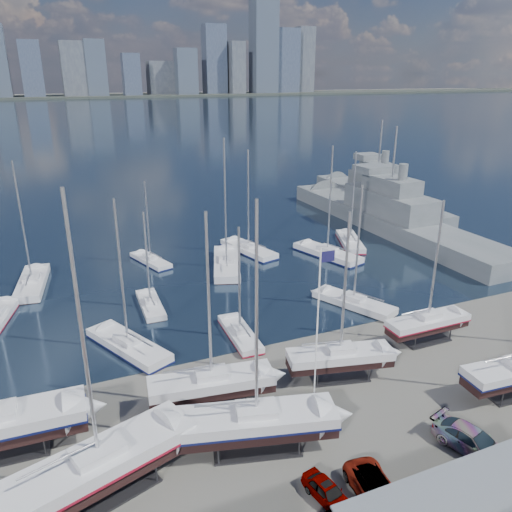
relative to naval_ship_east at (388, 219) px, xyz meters
name	(u,v)px	position (x,y,z in m)	size (l,w,h in m)	color
ground	(318,406)	(-34.41, -36.95, -1.67)	(1400.00, 1400.00, 0.00)	#605E59
water	(66,116)	(-34.41, 273.05, -1.82)	(1400.00, 600.00, 0.40)	#192F3B
far_shore	(51,97)	(-34.41, 533.05, -0.57)	(1400.00, 80.00, 2.20)	#2D332D
skyline	(38,58)	(-42.24, 526.81, 37.42)	(639.14, 43.80, 107.69)	#475166
sailboat_cradle_1	(100,465)	(-50.88, -39.32, 0.57)	(12.51, 6.98, 19.22)	#2D2D33
sailboat_cradle_2	(212,384)	(-41.96, -33.72, 0.39)	(9.88, 3.98, 15.70)	#2D2D33
sailboat_cradle_3	(256,422)	(-40.61, -39.27, 0.49)	(11.44, 5.78, 17.67)	#2D2D33
sailboat_cradle_4	(340,357)	(-30.80, -34.22, 0.34)	(9.23, 4.45, 14.63)	#2D2D33
sailboat_cradle_6	(428,323)	(-19.70, -32.15, 0.30)	(8.55, 2.42, 13.97)	#2D2D33
sailboat_moored_2	(33,284)	(-54.73, -3.06, -1.34)	(4.35, 10.90, 16.00)	black
sailboat_moored_3	(128,347)	(-46.52, -22.55, -1.36)	(6.87, 10.43, 15.22)	black
sailboat_moored_4	(151,305)	(-42.74, -14.48, -1.34)	(2.38, 7.67, 11.48)	black
sailboat_moored_5	(151,261)	(-39.83, -0.63, -1.36)	(4.53, 8.20, 11.82)	black
sailboat_moored_6	(240,334)	(-36.03, -24.46, -1.36)	(2.55, 8.02, 11.86)	black
sailboat_moored_7	(227,265)	(-30.84, -6.25, -1.34)	(6.93, 12.25, 17.83)	black
sailboat_moored_8	(249,250)	(-25.84, -1.81, -1.36)	(5.46, 10.71, 15.42)	black
sailboat_moored_9	(354,304)	(-21.85, -22.94, -1.34)	(6.40, 9.72, 14.32)	black
sailboat_moored_10	(327,255)	(-16.26, -7.85, -1.36)	(6.16, 11.27, 16.23)	black
sailboat_moored_11	(350,243)	(-10.34, -4.59, -1.36)	(6.17, 10.09, 14.61)	black
naval_ship_east	(388,219)	(0.00, 0.00, 0.00)	(8.59, 49.39, 18.44)	slate
naval_ship_west	(376,195)	(8.50, 15.12, 0.00)	(8.61, 40.08, 17.58)	slate
car_a	(328,492)	(-38.42, -45.10, -1.03)	(1.50, 3.72, 1.27)	gray
car_c	(376,490)	(-35.68, -46.21, -0.96)	(2.34, 5.07, 1.41)	gray
car_d	(473,441)	(-27.12, -45.33, -0.85)	(2.29, 5.63, 1.63)	gray
flagpole	(319,321)	(-34.93, -37.34, 6.06)	(1.17, 0.12, 13.27)	white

